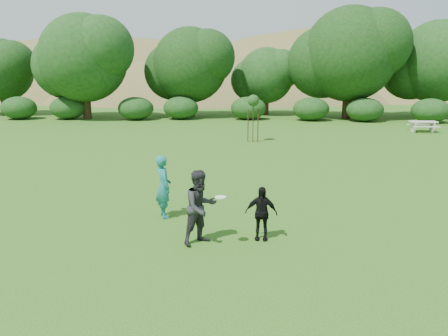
{
  "coord_description": "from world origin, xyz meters",
  "views": [
    {
      "loc": [
        0.51,
        -11.31,
        4.38
      ],
      "look_at": [
        0.0,
        3.0,
        1.1
      ],
      "focal_mm": 35.0,
      "sensor_mm": 36.0,
      "label": 1
    }
  ],
  "objects_px": {
    "player_grey": "(201,207)",
    "sapling": "(253,102)",
    "player_black": "(261,213)",
    "player_teal": "(164,187)",
    "picnic_table": "(423,125)"
  },
  "relations": [
    {
      "from": "sapling",
      "to": "player_grey",
      "type": "bearing_deg",
      "value": -96.41
    },
    {
      "from": "player_grey",
      "to": "sapling",
      "type": "height_order",
      "value": "sapling"
    },
    {
      "from": "player_grey",
      "to": "sapling",
      "type": "relative_size",
      "value": 0.67
    },
    {
      "from": "player_grey",
      "to": "sapling",
      "type": "distance_m",
      "value": 15.98
    },
    {
      "from": "player_grey",
      "to": "picnic_table",
      "type": "height_order",
      "value": "player_grey"
    },
    {
      "from": "player_black",
      "to": "sapling",
      "type": "bearing_deg",
      "value": 96.74
    },
    {
      "from": "player_grey",
      "to": "player_black",
      "type": "height_order",
      "value": "player_grey"
    },
    {
      "from": "player_black",
      "to": "player_teal",
      "type": "bearing_deg",
      "value": 156.88
    },
    {
      "from": "player_teal",
      "to": "player_grey",
      "type": "xyz_separation_m",
      "value": [
        1.28,
        -1.99,
        0.02
      ]
    },
    {
      "from": "player_black",
      "to": "picnic_table",
      "type": "relative_size",
      "value": 0.79
    },
    {
      "from": "picnic_table",
      "to": "player_grey",
      "type": "bearing_deg",
      "value": -123.99
    },
    {
      "from": "player_teal",
      "to": "picnic_table",
      "type": "xyz_separation_m",
      "value": [
        15.14,
        18.56,
        -0.42
      ]
    },
    {
      "from": "player_teal",
      "to": "sapling",
      "type": "distance_m",
      "value": 14.23
    },
    {
      "from": "player_teal",
      "to": "picnic_table",
      "type": "bearing_deg",
      "value": -64.26
    },
    {
      "from": "player_teal",
      "to": "player_black",
      "type": "xyz_separation_m",
      "value": [
        2.83,
        -1.68,
        -0.23
      ]
    }
  ]
}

